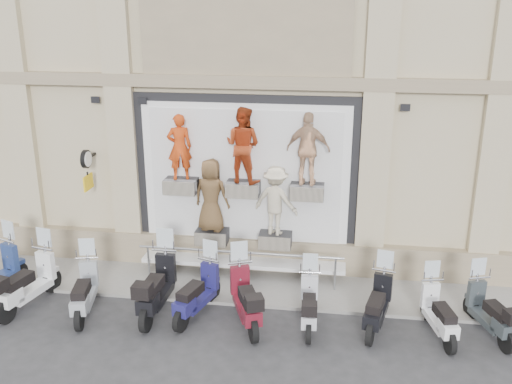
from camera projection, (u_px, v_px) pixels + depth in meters
ground at (224, 330)px, 12.12m from camera, size 90.00×90.00×0.00m
sidewalk at (241, 282)px, 14.08m from camera, size 16.00×2.20×0.08m
building at (267, 24)px, 16.78m from camera, size 14.00×8.60×12.00m
shop_vitrine at (247, 183)px, 13.90m from camera, size 5.60×0.95×4.30m
guard_rail at (240, 269)px, 13.85m from camera, size 5.06×0.10×0.93m
clock_sign_bracket at (87, 165)px, 14.08m from camera, size 0.10×0.80×1.02m
scooter_b at (27, 273)px, 12.79m from camera, size 1.02×2.14×1.68m
scooter_c at (84, 282)px, 12.53m from camera, size 0.97×1.98×1.55m
scooter_d at (156, 277)px, 12.53m from camera, size 0.66×2.16×1.74m
scooter_e at (197, 284)px, 12.43m from camera, size 1.07×2.00×1.56m
scooter_f at (246, 289)px, 12.12m from camera, size 1.29×2.10×1.64m
scooter_g at (309, 296)px, 12.04m from camera, size 0.60×1.79×1.44m
scooter_h at (378, 295)px, 11.97m from camera, size 0.98×1.97×1.54m
scooter_i at (440, 305)px, 11.70m from camera, size 0.89×1.84×1.44m
scooter_j at (491, 303)px, 11.73m from camera, size 1.09×1.89×1.48m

